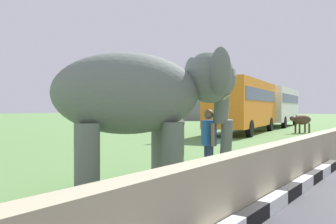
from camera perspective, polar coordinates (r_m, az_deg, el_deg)
name	(u,v)px	position (r m, az deg, el deg)	size (l,w,h in m)	color
barrier_parapet	(236,186)	(5.60, 10.80, -11.56)	(28.00, 0.36, 1.00)	tan
elephant	(145,96)	(7.57, -3.72, 2.55)	(3.93, 3.67, 2.95)	slate
person_handler	(209,141)	(8.36, 6.50, -4.58)	(0.48, 0.53, 1.66)	navy
bus_orange	(244,102)	(24.66, 11.99, 1.52)	(10.14, 4.03, 3.50)	orange
bus_white	(277,104)	(34.86, 17.00, 1.23)	(9.61, 3.68, 3.50)	silver
cow_near	(174,124)	(18.19, 1.04, -1.95)	(1.90, 0.69, 1.23)	beige
cow_mid	(302,120)	(25.90, 20.55, -1.23)	(1.86, 1.27, 1.23)	#473323
hill_east	(202,117)	(66.89, 5.46, -0.85)	(39.71, 31.77, 14.91)	slate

